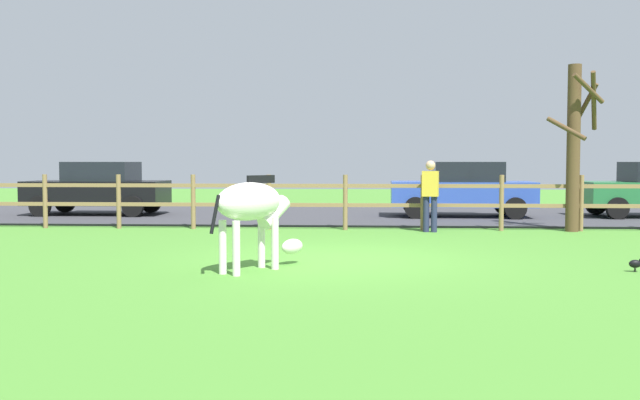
% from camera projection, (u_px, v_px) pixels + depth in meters
% --- Properties ---
extents(ground_plane, '(60.00, 60.00, 0.00)m').
position_uv_depth(ground_plane, '(341.00, 259.00, 11.64)').
color(ground_plane, '#47842D').
extents(parking_asphalt, '(28.00, 7.40, 0.05)m').
position_uv_depth(parking_asphalt, '(351.00, 215.00, 20.91)').
color(parking_asphalt, '#38383D').
rests_on(parking_asphalt, ground_plane).
extents(paddock_fence, '(22.00, 0.11, 1.31)m').
position_uv_depth(paddock_fence, '(345.00, 199.00, 16.59)').
color(paddock_fence, olive).
rests_on(paddock_fence, ground_plane).
extents(bare_tree, '(1.28, 1.19, 3.84)m').
position_uv_depth(bare_tree, '(575.00, 143.00, 16.11)').
color(bare_tree, '#513A23').
rests_on(bare_tree, ground_plane).
extents(zebra, '(1.32, 1.65, 1.41)m').
position_uv_depth(zebra, '(253.00, 208.00, 10.32)').
color(zebra, white).
rests_on(zebra, ground_plane).
extents(crow_on_grass, '(0.21, 0.10, 0.20)m').
position_uv_depth(crow_on_grass, '(636.00, 263.00, 10.25)').
color(crow_on_grass, black).
rests_on(crow_on_grass, ground_plane).
extents(parked_car_blue, '(4.04, 1.96, 1.56)m').
position_uv_depth(parked_car_blue, '(463.00, 189.00, 19.98)').
color(parked_car_blue, '#2D4CAD').
rests_on(parked_car_blue, parking_asphalt).
extents(parked_car_black, '(4.00, 1.89, 1.56)m').
position_uv_depth(parked_car_black, '(98.00, 188.00, 20.73)').
color(parked_car_black, black).
rests_on(parked_car_black, parking_asphalt).
extents(visitor_near_fence, '(0.40, 0.30, 1.64)m').
position_uv_depth(visitor_near_fence, '(430.00, 193.00, 16.05)').
color(visitor_near_fence, '#232847').
rests_on(visitor_near_fence, ground_plane).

